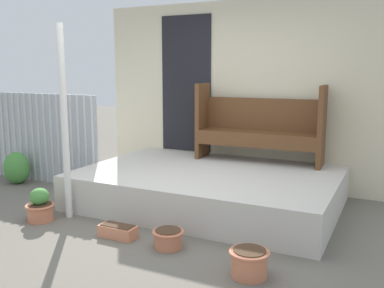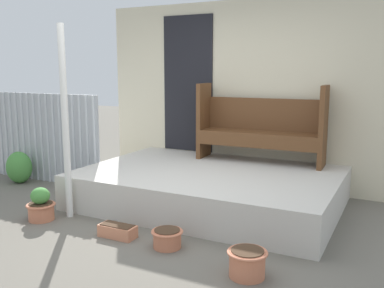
# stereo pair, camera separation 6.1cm
# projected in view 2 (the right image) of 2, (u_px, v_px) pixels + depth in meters

# --- Properties ---
(ground_plane) EXTENTS (24.00, 24.00, 0.00)m
(ground_plane) POSITION_uv_depth(u_px,v_px,m) (161.00, 231.00, 4.45)
(ground_plane) COLOR #666056
(porch_slab) EXTENTS (3.06, 2.10, 0.42)m
(porch_slab) POSITION_uv_depth(u_px,v_px,m) (210.00, 187.00, 5.30)
(porch_slab) COLOR beige
(porch_slab) RESTS_ON ground_plane
(house_wall) EXTENTS (4.26, 0.08, 2.60)m
(house_wall) POSITION_uv_depth(u_px,v_px,m) (239.00, 94.00, 6.07)
(house_wall) COLOR beige
(house_wall) RESTS_ON ground_plane
(fence_corrugated) EXTENTS (2.24, 0.05, 1.31)m
(fence_corrugated) POSITION_uv_depth(u_px,v_px,m) (39.00, 137.00, 6.36)
(fence_corrugated) COLOR #ADB2B7
(fence_corrugated) RESTS_ON ground_plane
(support_post) EXTENTS (0.07, 0.07, 2.14)m
(support_post) POSITION_uv_depth(u_px,v_px,m) (65.00, 123.00, 4.70)
(support_post) COLOR white
(support_post) RESTS_ON ground_plane
(bench) EXTENTS (1.70, 0.45, 1.04)m
(bench) POSITION_uv_depth(u_px,v_px,m) (261.00, 125.00, 5.71)
(bench) COLOR brown
(bench) RESTS_ON porch_slab
(flower_pot_left) EXTENTS (0.32, 0.32, 0.37)m
(flower_pot_left) POSITION_uv_depth(u_px,v_px,m) (41.00, 206.00, 4.74)
(flower_pot_left) COLOR #C67251
(flower_pot_left) RESTS_ON ground_plane
(flower_pot_middle) EXTENTS (0.30, 0.30, 0.18)m
(flower_pot_middle) POSITION_uv_depth(u_px,v_px,m) (167.00, 237.00, 4.02)
(flower_pot_middle) COLOR #C67251
(flower_pot_middle) RESTS_ON ground_plane
(flower_pot_right) EXTENTS (0.33, 0.33, 0.23)m
(flower_pot_right) POSITION_uv_depth(u_px,v_px,m) (247.00, 262.00, 3.45)
(flower_pot_right) COLOR #C67251
(flower_pot_right) RESTS_ON ground_plane
(planter_box_rect) EXTENTS (0.38, 0.17, 0.13)m
(planter_box_rect) POSITION_uv_depth(u_px,v_px,m) (118.00, 231.00, 4.27)
(planter_box_rect) COLOR tan
(planter_box_rect) RESTS_ON ground_plane
(shrub_by_fence) EXTENTS (0.39, 0.35, 0.47)m
(shrub_by_fence) POSITION_uv_depth(u_px,v_px,m) (19.00, 167.00, 6.28)
(shrub_by_fence) COLOR #478C3D
(shrub_by_fence) RESTS_ON ground_plane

